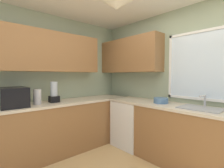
{
  "coord_description": "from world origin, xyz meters",
  "views": [
    {
      "loc": [
        1.2,
        -1.13,
        1.38
      ],
      "look_at": [
        -0.61,
        0.49,
        1.25
      ],
      "focal_mm": 26.29,
      "sensor_mm": 36.0,
      "label": 1
    }
  ],
  "objects_px": {
    "sink_assembly": "(201,108)",
    "microwave": "(13,97)",
    "kettle": "(37,97)",
    "blender_appliance": "(54,93)",
    "bowl": "(161,100)",
    "dishwasher": "(132,123)"
  },
  "relations": [
    {
      "from": "kettle",
      "to": "sink_assembly",
      "type": "relative_size",
      "value": 0.45
    },
    {
      "from": "sink_assembly",
      "to": "blender_appliance",
      "type": "xyz_separation_m",
      "value": [
        -1.91,
        -1.31,
        0.15
      ]
    },
    {
      "from": "dishwasher",
      "to": "sink_assembly",
      "type": "xyz_separation_m",
      "value": [
        1.25,
        0.04,
        0.49
      ]
    },
    {
      "from": "microwave",
      "to": "sink_assembly",
      "type": "xyz_separation_m",
      "value": [
        1.91,
        1.94,
        -0.13
      ]
    },
    {
      "from": "kettle",
      "to": "blender_appliance",
      "type": "relative_size",
      "value": 0.68
    },
    {
      "from": "sink_assembly",
      "to": "bowl",
      "type": "distance_m",
      "value": 0.63
    },
    {
      "from": "dishwasher",
      "to": "blender_appliance",
      "type": "height_order",
      "value": "blender_appliance"
    },
    {
      "from": "kettle",
      "to": "blender_appliance",
      "type": "xyz_separation_m",
      "value": [
        -0.02,
        0.29,
        0.04
      ]
    },
    {
      "from": "microwave",
      "to": "sink_assembly",
      "type": "bearing_deg",
      "value": 45.44
    },
    {
      "from": "microwave",
      "to": "sink_assembly",
      "type": "height_order",
      "value": "microwave"
    },
    {
      "from": "microwave",
      "to": "blender_appliance",
      "type": "distance_m",
      "value": 0.63
    },
    {
      "from": "dishwasher",
      "to": "sink_assembly",
      "type": "bearing_deg",
      "value": 1.7
    },
    {
      "from": "kettle",
      "to": "sink_assembly",
      "type": "distance_m",
      "value": 2.48
    },
    {
      "from": "kettle",
      "to": "sink_assembly",
      "type": "bearing_deg",
      "value": 40.23
    },
    {
      "from": "dishwasher",
      "to": "sink_assembly",
      "type": "relative_size",
      "value": 1.6
    },
    {
      "from": "bowl",
      "to": "blender_appliance",
      "type": "xyz_separation_m",
      "value": [
        -1.29,
        -1.3,
        0.12
      ]
    },
    {
      "from": "kettle",
      "to": "dishwasher",
      "type": "bearing_deg",
      "value": 67.74
    },
    {
      "from": "kettle",
      "to": "bowl",
      "type": "bearing_deg",
      "value": 51.53
    },
    {
      "from": "sink_assembly",
      "to": "microwave",
      "type": "bearing_deg",
      "value": -134.56
    },
    {
      "from": "dishwasher",
      "to": "blender_appliance",
      "type": "xyz_separation_m",
      "value": [
        -0.66,
        -1.27,
        0.64
      ]
    },
    {
      "from": "blender_appliance",
      "to": "bowl",
      "type": "bearing_deg",
      "value": 45.41
    },
    {
      "from": "dishwasher",
      "to": "microwave",
      "type": "relative_size",
      "value": 1.81
    }
  ]
}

